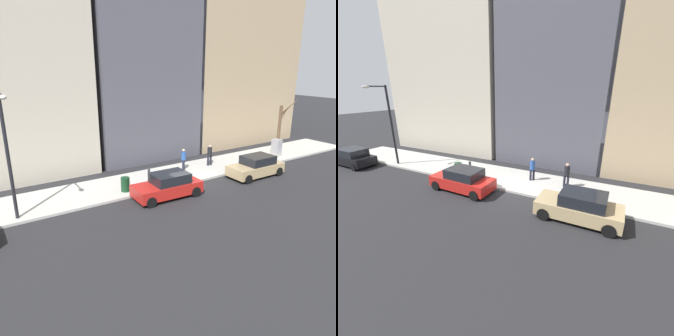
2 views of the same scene
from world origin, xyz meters
TOP-DOWN VIEW (x-y plane):
  - ground_plane at (0.00, 0.00)m, footprint 120.00×120.00m
  - sidewalk at (2.00, 0.00)m, footprint 4.00×36.00m
  - parked_car_tan at (-1.23, -4.71)m, footprint 1.95×4.21m
  - parked_car_red at (-1.04, 2.73)m, footprint 2.03×4.25m
  - parking_meter at (0.45, 3.21)m, footprint 0.14×0.10m
  - utility_box at (1.30, -9.93)m, footprint 0.83×0.61m
  - streetlamp at (0.28, 11.06)m, footprint 1.97×0.32m
  - bare_tree at (2.56, -11.68)m, footprint 1.56×1.63m
  - trash_bin at (0.90, 4.66)m, footprint 0.56×0.56m
  - pedestrian_near_meter at (2.25, -3.26)m, footprint 0.36×0.40m
  - pedestrian_midblock at (2.33, -0.82)m, footprint 0.36×0.36m
  - office_tower_left at (11.73, -11.06)m, footprint 12.45×12.45m
  - office_block_center at (10.03, -0.57)m, footprint 9.07×9.07m

SIDE VIEW (x-z plane):
  - ground_plane at x=0.00m, z-range 0.00..0.00m
  - sidewalk at x=2.00m, z-range 0.00..0.15m
  - trash_bin at x=0.90m, z-range 0.15..1.05m
  - parked_car_tan at x=-1.23m, z-range -0.02..1.50m
  - parked_car_red at x=-1.04m, z-range -0.02..1.50m
  - utility_box at x=1.30m, z-range 0.13..1.56m
  - parking_meter at x=0.45m, z-range 0.30..1.65m
  - pedestrian_near_meter at x=2.25m, z-range 0.26..1.92m
  - pedestrian_midblock at x=2.33m, z-range 0.26..1.92m
  - bare_tree at x=2.56m, z-range 0.03..4.62m
  - streetlamp at x=0.28m, z-range 0.77..7.27m
  - office_block_center at x=10.03m, z-range 0.00..19.61m
  - office_tower_left at x=11.73m, z-range 0.00..19.65m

